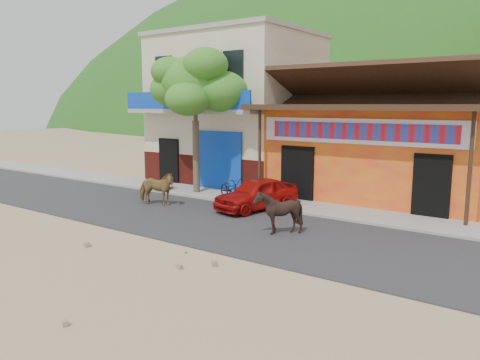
# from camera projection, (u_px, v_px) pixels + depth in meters

# --- Properties ---
(ground) EXTENTS (120.00, 120.00, 0.00)m
(ground) POSITION_uv_depth(u_px,v_px,m) (185.00, 247.00, 12.62)
(ground) COLOR #9E825B
(ground) RESTS_ON ground
(road) EXTENTS (60.00, 5.00, 0.04)m
(road) POSITION_uv_depth(u_px,v_px,m) (239.00, 227.00, 14.62)
(road) COLOR #28282B
(road) RESTS_ON ground
(sidewalk) EXTENTS (60.00, 2.00, 0.12)m
(sidewalk) POSITION_uv_depth(u_px,v_px,m) (294.00, 206.00, 17.42)
(sidewalk) COLOR gray
(sidewalk) RESTS_ON ground
(dance_club) EXTENTS (8.00, 6.00, 3.60)m
(dance_club) POSITION_uv_depth(u_px,v_px,m) (385.00, 154.00, 19.20)
(dance_club) COLOR orange
(dance_club) RESTS_ON ground
(cafe_building) EXTENTS (7.00, 6.00, 7.00)m
(cafe_building) POSITION_uv_depth(u_px,v_px,m) (237.00, 110.00, 23.24)
(cafe_building) COLOR beige
(cafe_building) RESTS_ON ground
(tree) EXTENTS (3.00, 3.00, 6.00)m
(tree) POSITION_uv_depth(u_px,v_px,m) (196.00, 121.00, 19.42)
(tree) COLOR #2D721E
(tree) RESTS_ON sidewalk
(cow_tan) EXTENTS (1.66, 1.15, 1.28)m
(cow_tan) POSITION_uv_depth(u_px,v_px,m) (156.00, 188.00, 17.55)
(cow_tan) COLOR olive
(cow_tan) RESTS_ON road
(cow_dark) EXTENTS (1.28, 1.16, 1.30)m
(cow_dark) POSITION_uv_depth(u_px,v_px,m) (278.00, 212.00, 13.63)
(cow_dark) COLOR black
(cow_dark) RESTS_ON road
(red_car) EXTENTS (2.10, 3.56, 1.14)m
(red_car) POSITION_uv_depth(u_px,v_px,m) (257.00, 194.00, 16.87)
(red_car) COLOR #9D0D0B
(red_car) RESTS_ON road
(scooter) EXTENTS (1.73, 1.21, 0.86)m
(scooter) POSITION_uv_depth(u_px,v_px,m) (231.00, 189.00, 18.16)
(scooter) COLOR black
(scooter) RESTS_ON sidewalk
(cafe_chair_left) EXTENTS (0.51, 0.51, 0.97)m
(cafe_chair_left) POSITION_uv_depth(u_px,v_px,m) (166.00, 178.00, 20.46)
(cafe_chair_left) COLOR #4F2F1A
(cafe_chair_left) RESTS_ON sidewalk
(cafe_chair_right) EXTENTS (0.51, 0.51, 0.85)m
(cafe_chair_right) POSITION_uv_depth(u_px,v_px,m) (164.00, 180.00, 20.23)
(cafe_chair_right) COLOR #53291B
(cafe_chair_right) RESTS_ON sidewalk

